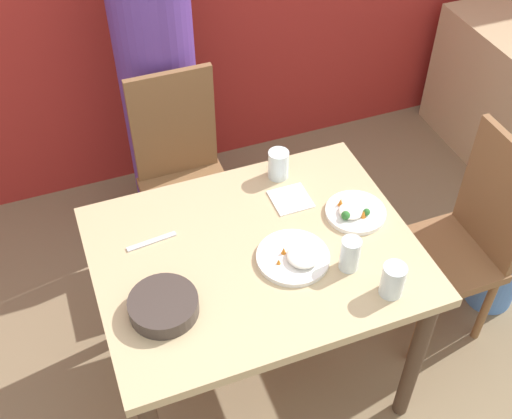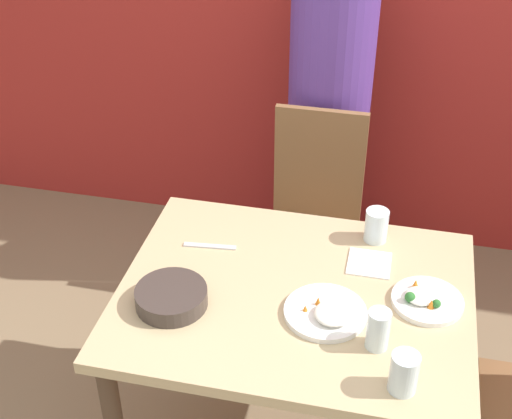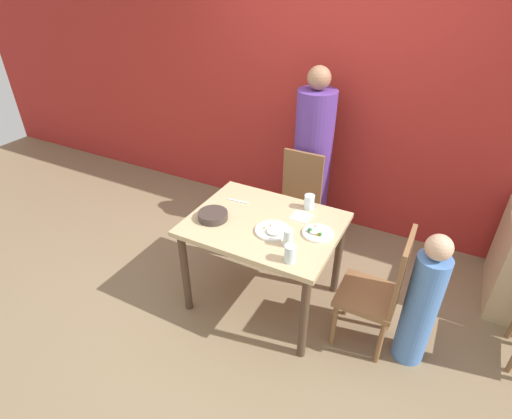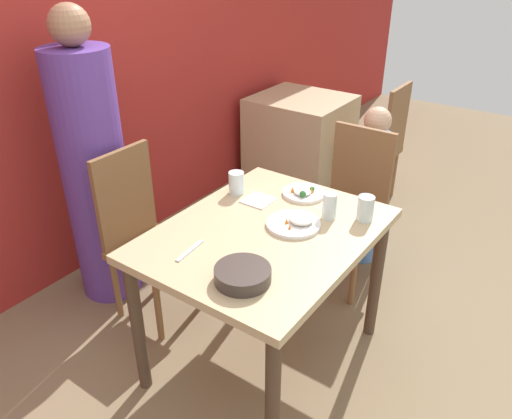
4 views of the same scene
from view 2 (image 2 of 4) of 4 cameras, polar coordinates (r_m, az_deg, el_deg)
name	(u,v)px [view 2 (image 2 of 4)]	position (r m, az deg, el deg)	size (l,w,h in m)	color
dining_table	(294,317)	(2.32, 3.06, -8.56)	(1.10, 0.86, 0.78)	tan
chair_adult_spot	(313,220)	(3.03, 4.58, -0.82)	(0.40, 0.40, 0.97)	brown
person_adult	(328,128)	(3.18, 5.75, 6.49)	(0.36, 0.36, 1.67)	#5B3893
bowl_curry	(171,297)	(2.20, -6.79, -6.94)	(0.22, 0.22, 0.06)	#3D332D
plate_rice_adult	(426,300)	(2.26, 13.42, -7.05)	(0.22, 0.22, 0.05)	white
plate_rice_child	(327,313)	(2.17, 5.70, -8.20)	(0.25, 0.25, 0.05)	white
glass_water_tall	(378,330)	(2.06, 9.75, -9.44)	(0.07, 0.07, 0.13)	silver
glass_water_short	(404,373)	(1.96, 11.74, -12.67)	(0.08, 0.08, 0.12)	silver
glass_water_center	(376,226)	(2.46, 9.61, -1.27)	(0.08, 0.08, 0.12)	silver
napkin_folded	(369,263)	(2.38, 9.04, -4.28)	(0.14, 0.14, 0.01)	white
fork_steel	(210,246)	(2.43, -3.71, -2.94)	(0.18, 0.04, 0.01)	silver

